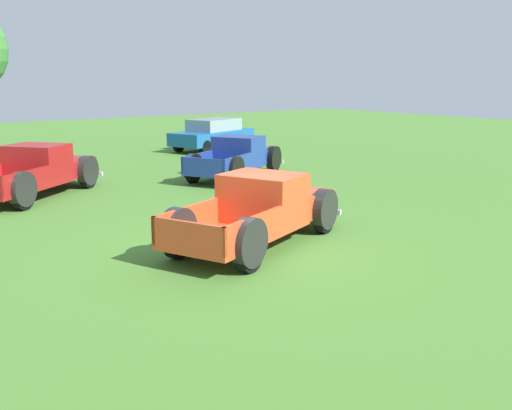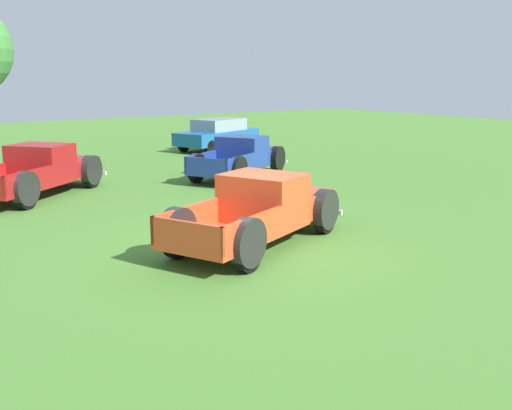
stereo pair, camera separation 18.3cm
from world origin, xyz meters
The scene contains 5 objects.
ground_plane centered at (0.00, 0.00, 0.00)m, with size 80.00×80.00×0.00m, color #477A2D.
pickup_truck_foreground centered at (0.53, 0.18, 0.74)m, with size 5.34×3.58×1.54m.
pickup_truck_behind_left centered at (-1.84, 8.65, 0.75)m, with size 5.15×4.63×1.57m.
pickup_truck_behind_right centered at (5.19, 7.84, 0.71)m, with size 5.09×3.83×1.49m.
sedan_distant_a centered at (8.72, 15.24, 0.81)m, with size 4.97×3.28×1.54m.
Camera 2 is at (-7.23, -10.33, 3.66)m, focal length 42.17 mm.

